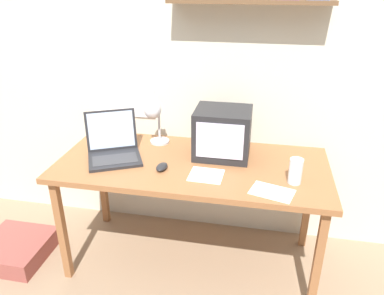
{
  "coord_description": "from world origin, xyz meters",
  "views": [
    {
      "loc": [
        0.4,
        -2.0,
        1.81
      ],
      "look_at": [
        0.0,
        0.0,
        0.86
      ],
      "focal_mm": 35.0,
      "sensor_mm": 36.0,
      "label": 1
    }
  ],
  "objects": [
    {
      "name": "floor_cushion",
      "position": [
        -1.21,
        -0.21,
        0.06
      ],
      "size": [
        0.44,
        0.44,
        0.13
      ],
      "color": "#964942",
      "rests_on": "ground_plane"
    },
    {
      "name": "back_wall",
      "position": [
        0.01,
        0.46,
        1.31
      ],
      "size": [
        5.6,
        0.24,
        2.6
      ],
      "color": "beige",
      "rests_on": "ground_plane"
    },
    {
      "name": "computer_mouse",
      "position": [
        -0.16,
        -0.12,
        0.77
      ],
      "size": [
        0.07,
        0.11,
        0.03
      ],
      "rotation": [
        0.0,
        0.0,
        -0.11
      ],
      "color": "#232326",
      "rests_on": "corner_desk"
    },
    {
      "name": "loose_paper_near_monitor",
      "position": [
        0.11,
        -0.15,
        0.76
      ],
      "size": [
        0.2,
        0.18,
        0.0
      ],
      "rotation": [
        0.0,
        0.0,
        -0.04
      ],
      "color": "white",
      "rests_on": "corner_desk"
    },
    {
      "name": "laptop",
      "position": [
        -0.5,
        -0.01,
        0.83
      ],
      "size": [
        0.42,
        0.42,
        0.27
      ],
      "rotation": [
        0.0,
        0.0,
        0.46
      ],
      "color": "#232326",
      "rests_on": "corner_desk"
    },
    {
      "name": "ground_plane",
      "position": [
        0.0,
        0.0,
        0.0
      ],
      "size": [
        12.0,
        12.0,
        0.0
      ],
      "primitive_type": "plane",
      "color": "#977B5F"
    },
    {
      "name": "crt_monitor",
      "position": [
        0.17,
        0.14,
        0.91
      ],
      "size": [
        0.34,
        0.3,
        0.3
      ],
      "rotation": [
        0.0,
        0.0,
        0.0
      ],
      "color": "#232326",
      "rests_on": "corner_desk"
    },
    {
      "name": "desk_lamp",
      "position": [
        -0.29,
        0.2,
        0.97
      ],
      "size": [
        0.14,
        0.19,
        0.31
      ],
      "rotation": [
        0.0,
        0.0,
        -0.33
      ],
      "color": "silver",
      "rests_on": "corner_desk"
    },
    {
      "name": "corner_desk",
      "position": [
        0.0,
        0.0,
        0.69
      ],
      "size": [
        1.65,
        0.75,
        0.76
      ],
      "color": "#996039",
      "rests_on": "ground_plane"
    },
    {
      "name": "juice_glass",
      "position": [
        0.6,
        -0.13,
        0.82
      ],
      "size": [
        0.07,
        0.07,
        0.14
      ],
      "color": "white",
      "rests_on": "corner_desk"
    },
    {
      "name": "printed_handout",
      "position": [
        0.48,
        -0.26,
        0.76
      ],
      "size": [
        0.25,
        0.2,
        0.0
      ],
      "rotation": [
        0.0,
        0.0,
        -0.28
      ],
      "color": "white",
      "rests_on": "corner_desk"
    }
  ]
}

